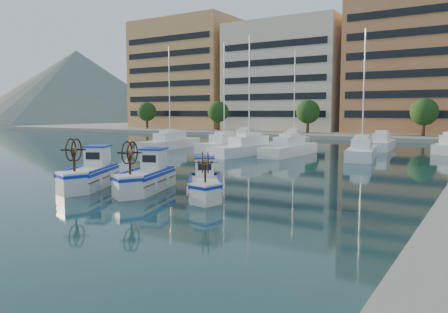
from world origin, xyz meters
The scene contains 6 objects.
ground centered at (0.00, 0.00, 0.00)m, with size 300.00×300.00×0.00m, color #1C4348.
hill_west centered at (-140.00, 110.00, 0.00)m, with size 180.00×180.00×60.00m, color slate.
yacht_marina centered at (-3.73, 27.78, 0.53)m, with size 40.08×23.36×11.50m.
fishing_boat_a centered at (-6.16, -0.04, 0.79)m, with size 3.60×4.77×2.88m.
fishing_boat_b centered at (-2.78, 0.86, 0.77)m, with size 3.04×4.62×2.79m.
fishing_boat_c centered at (0.85, 1.14, 0.67)m, with size 3.42×3.92×2.42m.
Camera 1 is at (13.11, -16.68, 4.25)m, focal length 35.00 mm.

